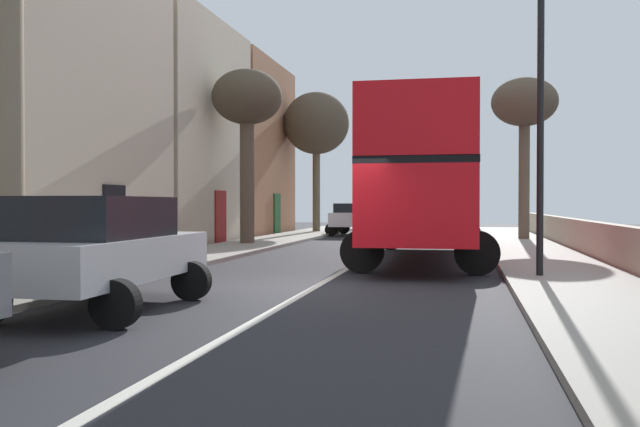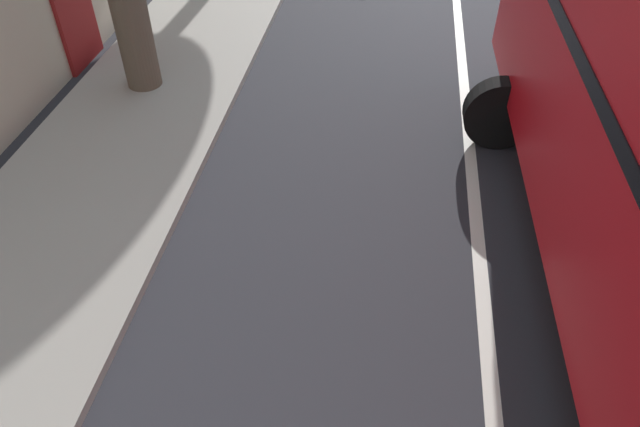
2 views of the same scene
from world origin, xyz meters
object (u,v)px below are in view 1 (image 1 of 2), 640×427
(street_tree_left_6, at_px, (316,124))
(street_tree_right_3, at_px, (524,107))
(double_decker_bus, at_px, (425,177))
(street_tree_left_2, at_px, (247,104))
(parked_car_white_left_0, at_px, (356,217))
(parked_car_silver_left_3, at_px, (98,247))
(lamppost_right, at_px, (541,95))

(street_tree_left_6, bearing_deg, street_tree_right_3, -28.31)
(double_decker_bus, bearing_deg, street_tree_right_3, 70.27)
(street_tree_left_2, bearing_deg, parked_car_white_left_0, 74.27)
(parked_car_silver_left_3, distance_m, street_tree_left_2, 15.51)
(parked_car_silver_left_3, xyz_separation_m, street_tree_left_2, (-2.61, 14.65, 4.34))
(street_tree_right_3, height_order, lamppost_right, street_tree_right_3)
(lamppost_right, bearing_deg, street_tree_right_3, 86.18)
(parked_car_silver_left_3, xyz_separation_m, street_tree_right_3, (7.78, 20.04, 4.70))
(parked_car_white_left_0, distance_m, street_tree_left_2, 10.56)
(street_tree_right_3, bearing_deg, parked_car_silver_left_3, -111.21)
(street_tree_right_3, xyz_separation_m, lamppost_right, (-0.98, -14.66, -1.84))
(parked_car_white_left_0, height_order, street_tree_left_2, street_tree_left_2)
(parked_car_white_left_0, xyz_separation_m, lamppost_right, (6.80, -18.53, 2.88))
(parked_car_white_left_0, bearing_deg, double_decker_bus, -73.12)
(parked_car_white_left_0, distance_m, lamppost_right, 19.95)
(parked_car_silver_left_3, xyz_separation_m, street_tree_left_6, (-2.38, 25.51, 4.86))
(double_decker_bus, relative_size, street_tree_left_2, 1.77)
(street_tree_left_2, relative_size, street_tree_left_6, 0.87)
(street_tree_left_6, xyz_separation_m, lamppost_right, (9.18, -20.13, -2.01))
(parked_car_white_left_0, height_order, street_tree_left_6, street_tree_left_6)
(street_tree_right_3, bearing_deg, parked_car_white_left_0, 153.54)
(street_tree_left_2, xyz_separation_m, lamppost_right, (9.41, -9.27, -1.49))
(street_tree_left_2, bearing_deg, parked_car_silver_left_3, -79.89)
(double_decker_bus, bearing_deg, parked_car_white_left_0, 106.88)
(double_decker_bus, bearing_deg, parked_car_silver_left_3, -112.64)
(double_decker_bus, distance_m, street_tree_left_6, 17.14)
(street_tree_left_2, height_order, street_tree_right_3, street_tree_right_3)
(parked_car_silver_left_3, relative_size, street_tree_left_2, 0.64)
(parked_car_silver_left_3, distance_m, lamppost_right, 9.13)
(parked_car_white_left_0, height_order, street_tree_right_3, street_tree_right_3)
(parked_car_white_left_0, bearing_deg, street_tree_left_6, 146.06)
(street_tree_left_6, bearing_deg, parked_car_white_left_0, -33.94)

